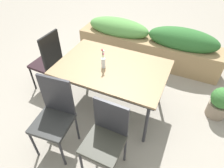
{
  "coord_description": "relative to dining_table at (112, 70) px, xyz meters",
  "views": [
    {
      "loc": [
        0.96,
        -1.98,
        2.3
      ],
      "look_at": [
        0.08,
        -0.08,
        0.45
      ],
      "focal_mm": 31.9,
      "sensor_mm": 36.0,
      "label": 1
    }
  ],
  "objects": [
    {
      "name": "chair_near_left",
      "position": [
        -0.33,
        -0.84,
        -0.14
      ],
      "size": [
        0.45,
        0.45,
        1.0
      ],
      "rotation": [
        0.0,
        0.0,
        3.24
      ],
      "color": "#2B2C2C",
      "rests_on": "ground"
    },
    {
      "name": "ground_plane",
      "position": [
        -0.08,
        0.08,
        -0.71
      ],
      "size": [
        12.0,
        12.0,
        0.0
      ],
      "primitive_type": "plane",
      "color": "gray"
    },
    {
      "name": "chair_near_right",
      "position": [
        0.32,
        -0.85,
        -0.17
      ],
      "size": [
        0.41,
        0.41,
        0.92
      ],
      "rotation": [
        0.0,
        0.0,
        3.13
      ],
      "color": "#383830",
      "rests_on": "ground"
    },
    {
      "name": "potted_plant",
      "position": [
        1.46,
        0.48,
        -0.45
      ],
      "size": [
        0.3,
        0.3,
        0.49
      ],
      "color": "gray",
      "rests_on": "ground"
    },
    {
      "name": "chair_end_left",
      "position": [
        -1.08,
        -0.0,
        -0.15
      ],
      "size": [
        0.42,
        0.42,
        1.01
      ],
      "rotation": [
        0.0,
        0.0,
        1.53
      ],
      "color": "black",
      "rests_on": "ground"
    },
    {
      "name": "dining_table",
      "position": [
        0.0,
        0.0,
        0.0
      ],
      "size": [
        1.43,
        0.96,
        0.76
      ],
      "color": "#8C704C",
      "rests_on": "ground"
    },
    {
      "name": "flower_vase",
      "position": [
        -0.09,
        -0.06,
        0.15
      ],
      "size": [
        0.05,
        0.05,
        0.28
      ],
      "color": "silver",
      "rests_on": "dining_table"
    },
    {
      "name": "planter_box",
      "position": [
        0.11,
        1.42,
        -0.33
      ],
      "size": [
        2.71,
        0.49,
        0.8
      ],
      "color": "#9E7F56",
      "rests_on": "ground"
    }
  ]
}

